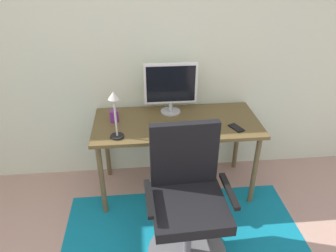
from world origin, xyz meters
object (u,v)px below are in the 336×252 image
(keyboard, at_px, (175,132))
(coffee_cup, at_px, (114,116))
(cell_phone, at_px, (236,128))
(office_chair, at_px, (187,209))
(desk, at_px, (177,129))
(desk_lamp, at_px, (115,108))
(computer_mouse, at_px, (217,127))
(monitor, at_px, (171,85))

(keyboard, distance_m, coffee_cup, 0.56)
(coffee_cup, relative_size, cell_phone, 0.72)
(cell_phone, bearing_deg, office_chair, -154.71)
(keyboard, relative_size, coffee_cup, 4.28)
(desk, distance_m, coffee_cup, 0.55)
(keyboard, xyz_separation_m, office_chair, (0.02, -0.55, -0.32))
(desk, bearing_deg, desk_lamp, -157.05)
(desk, bearing_deg, office_chair, -90.84)
(office_chair, bearing_deg, computer_mouse, 58.37)
(desk, relative_size, cell_phone, 10.25)
(desk, height_order, cell_phone, cell_phone)
(cell_phone, xyz_separation_m, office_chair, (-0.49, -0.57, -0.32))
(desk, xyz_separation_m, computer_mouse, (0.32, -0.16, 0.09))
(computer_mouse, height_order, cell_phone, computer_mouse)
(monitor, height_order, desk_lamp, monitor)
(coffee_cup, bearing_deg, monitor, 14.66)
(desk, relative_size, coffee_cup, 14.28)
(cell_phone, relative_size, office_chair, 0.14)
(monitor, height_order, keyboard, monitor)
(keyboard, xyz_separation_m, cell_phone, (0.52, 0.02, -0.00))
(cell_phone, bearing_deg, desk_lamp, 158.69)
(desk, xyz_separation_m, keyboard, (-0.03, -0.19, 0.08))
(monitor, height_order, cell_phone, monitor)
(desk_lamp, bearing_deg, cell_phone, 2.69)
(monitor, xyz_separation_m, computer_mouse, (0.35, -0.34, -0.24))
(desk, bearing_deg, monitor, 100.54)
(cell_phone, height_order, desk_lamp, desk_lamp)
(keyboard, bearing_deg, coffee_cup, 153.96)
(keyboard, distance_m, desk_lamp, 0.53)
(desk, distance_m, desk_lamp, 0.64)
(monitor, bearing_deg, desk, -79.46)
(monitor, height_order, office_chair, monitor)
(monitor, distance_m, desk_lamp, 0.61)
(computer_mouse, xyz_separation_m, desk_lamp, (-0.82, -0.06, 0.24))
(computer_mouse, xyz_separation_m, cell_phone, (0.17, -0.01, -0.01))
(keyboard, distance_m, computer_mouse, 0.35)
(cell_phone, distance_m, desk_lamp, 1.02)
(office_chair, bearing_deg, monitor, 89.20)
(coffee_cup, height_order, cell_phone, coffee_cup)
(keyboard, bearing_deg, desk_lamp, -177.41)
(computer_mouse, bearing_deg, monitor, 135.62)
(computer_mouse, bearing_deg, office_chair, -119.36)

